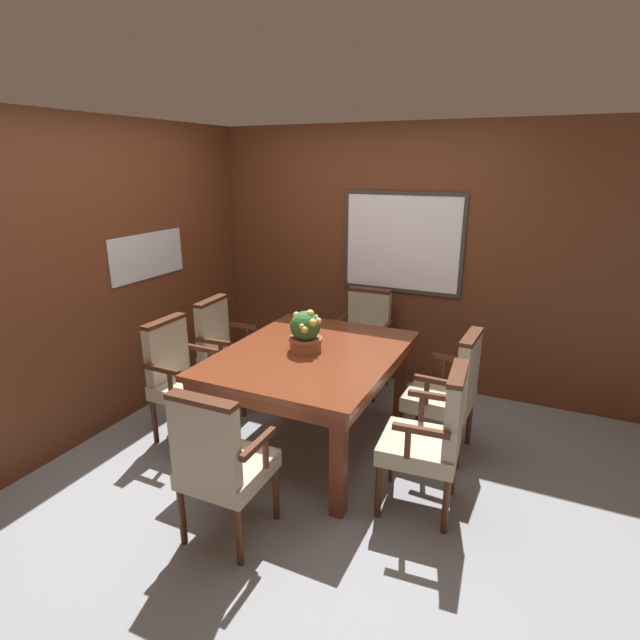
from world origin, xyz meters
name	(u,v)px	position (x,y,z in m)	size (l,w,h in m)	color
ground_plane	(288,459)	(0.00, 0.00, 0.00)	(14.00, 14.00, 0.00)	gray
wall_back	(372,257)	(0.00, 1.74, 1.23)	(7.20, 0.08, 2.45)	#5B2D19
wall_left	(110,277)	(-1.60, 0.00, 1.23)	(0.08, 7.20, 2.45)	#5B2D19
dining_table	(311,363)	(0.07, 0.27, 0.67)	(1.23, 1.55, 0.77)	maroon
chair_left_near	(181,374)	(-0.91, -0.05, 0.53)	(0.47, 0.50, 0.96)	#472314
chair_head_near	(220,460)	(0.06, -0.88, 0.53)	(0.50, 0.47, 0.96)	#472314
chair_head_far	(365,335)	(0.07, 1.42, 0.53)	(0.50, 0.47, 0.96)	#472314
chair_right_near	(432,434)	(1.06, -0.10, 0.53)	(0.50, 0.52, 0.96)	#472314
chair_left_far	(225,347)	(-0.95, 0.59, 0.53)	(0.49, 0.52, 0.96)	#472314
chair_right_far	(450,388)	(1.03, 0.60, 0.53)	(0.49, 0.51, 0.96)	#472314
potted_plant	(305,332)	(0.02, 0.27, 0.92)	(0.26, 0.25, 0.32)	#9E5638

